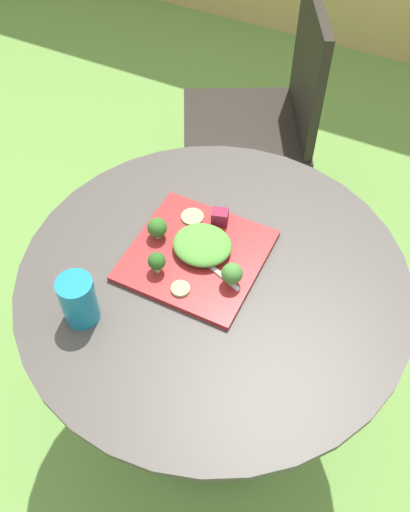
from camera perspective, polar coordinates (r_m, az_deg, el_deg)
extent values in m
plane|color=#669342|center=(1.94, 0.61, -14.98)|extent=(12.00, 12.00, 0.00)
cylinder|color=#423D38|center=(1.31, 0.87, -2.30)|extent=(0.90, 0.90, 0.02)
cylinder|color=#423D38|center=(1.60, 0.72, -9.61)|extent=(0.06, 0.06, 0.67)
cylinder|color=#423D38|center=(1.92, 0.61, -14.74)|extent=(0.44, 0.44, 0.04)
cube|color=black|center=(2.14, 3.95, 12.65)|extent=(0.59, 0.59, 0.03)
cube|color=black|center=(2.03, 10.25, 17.86)|extent=(0.22, 0.38, 0.45)
cylinder|color=black|center=(2.41, -0.98, 11.27)|extent=(0.02, 0.02, 0.43)
cylinder|color=black|center=(2.15, -0.84, 5.06)|extent=(0.02, 0.02, 0.43)
cylinder|color=black|center=(2.44, 7.67, 11.31)|extent=(0.02, 0.02, 0.43)
cylinder|color=black|center=(2.18, 8.70, 5.17)|extent=(0.02, 0.02, 0.43)
cube|color=maroon|center=(1.33, -0.86, 0.07)|extent=(0.30, 0.30, 0.01)
cylinder|color=teal|center=(1.22, -12.48, -4.28)|extent=(0.08, 0.08, 0.12)
cylinder|color=#156886|center=(1.24, -12.34, -4.75)|extent=(0.07, 0.07, 0.08)
cube|color=silver|center=(1.28, 1.58, -2.06)|extent=(0.11, 0.05, 0.00)
cube|color=silver|center=(1.32, -0.75, -0.09)|extent=(0.05, 0.04, 0.00)
ellipsoid|color=#519338|center=(1.32, -0.28, 1.12)|extent=(0.14, 0.13, 0.04)
cylinder|color=#99B770|center=(1.36, -4.71, 2.13)|extent=(0.02, 0.02, 0.01)
sphere|color=#2D6623|center=(1.34, -4.78, 2.84)|extent=(0.05, 0.05, 0.05)
cylinder|color=#99B770|center=(1.29, -4.75, -1.21)|extent=(0.01, 0.01, 0.02)
sphere|color=#285B1E|center=(1.27, -4.83, -0.51)|extent=(0.04, 0.04, 0.04)
cylinder|color=#99B770|center=(1.27, 2.66, -2.51)|extent=(0.02, 0.02, 0.01)
sphere|color=#427F33|center=(1.25, 2.70, -1.76)|extent=(0.05, 0.05, 0.05)
cylinder|color=#8EB766|center=(1.26, -2.46, -3.27)|extent=(0.04, 0.04, 0.01)
cylinder|color=#8EB766|center=(1.40, -1.27, 3.93)|extent=(0.05, 0.05, 0.01)
cube|color=maroon|center=(1.37, 1.50, 3.89)|extent=(0.05, 0.04, 0.04)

